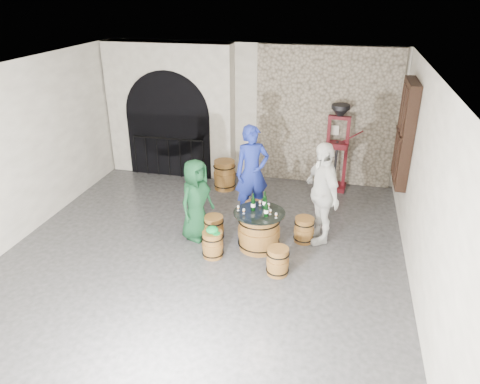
% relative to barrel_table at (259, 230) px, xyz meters
% --- Properties ---
extents(ground, '(8.00, 8.00, 0.00)m').
position_rel_barrel_table_xyz_m(ground, '(-0.92, -0.59, -0.36)').
color(ground, '#2B2B2E').
rests_on(ground, ground).
extents(wall_back, '(8.00, 0.00, 8.00)m').
position_rel_barrel_table_xyz_m(wall_back, '(-0.92, 3.41, 1.24)').
color(wall_back, silver).
rests_on(wall_back, ground).
extents(wall_front, '(8.00, 0.00, 8.00)m').
position_rel_barrel_table_xyz_m(wall_front, '(-0.92, -4.59, 1.24)').
color(wall_front, silver).
rests_on(wall_front, ground).
extents(wall_left, '(0.00, 8.00, 8.00)m').
position_rel_barrel_table_xyz_m(wall_left, '(-4.42, -0.59, 1.24)').
color(wall_left, silver).
rests_on(wall_left, ground).
extents(wall_right, '(0.00, 8.00, 8.00)m').
position_rel_barrel_table_xyz_m(wall_right, '(2.58, -0.59, 1.24)').
color(wall_right, silver).
rests_on(wall_right, ground).
extents(ceiling, '(8.00, 8.00, 0.00)m').
position_rel_barrel_table_xyz_m(ceiling, '(-0.92, -0.59, 2.84)').
color(ceiling, beige).
rests_on(ceiling, wall_back).
extents(stone_facing_panel, '(3.20, 0.12, 3.18)m').
position_rel_barrel_table_xyz_m(stone_facing_panel, '(0.88, 3.35, 1.24)').
color(stone_facing_panel, '#A19480').
rests_on(stone_facing_panel, ground).
extents(arched_opening, '(3.10, 0.60, 3.19)m').
position_rel_barrel_table_xyz_m(arched_opening, '(-2.82, 3.14, 1.23)').
color(arched_opening, silver).
rests_on(arched_opening, ground).
extents(shuttered_window, '(0.23, 1.10, 2.00)m').
position_rel_barrel_table_xyz_m(shuttered_window, '(2.46, 1.81, 1.44)').
color(shuttered_window, black).
rests_on(shuttered_window, wall_right).
extents(barrel_table, '(0.93, 0.93, 0.72)m').
position_rel_barrel_table_xyz_m(barrel_table, '(0.00, 0.00, 0.00)').
color(barrel_table, brown).
rests_on(barrel_table, ground).
extents(barrel_stool_left, '(0.39, 0.39, 0.49)m').
position_rel_barrel_table_xyz_m(barrel_stool_left, '(-0.87, 0.08, -0.12)').
color(barrel_stool_left, brown).
rests_on(barrel_stool_left, ground).
extents(barrel_stool_far, '(0.39, 0.39, 0.49)m').
position_rel_barrel_table_xyz_m(barrel_stool_far, '(-0.27, 0.84, -0.12)').
color(barrel_stool_far, brown).
rests_on(barrel_stool_far, ground).
extents(barrel_stool_right, '(0.39, 0.39, 0.49)m').
position_rel_barrel_table_xyz_m(barrel_stool_right, '(0.78, 0.41, -0.12)').
color(barrel_stool_right, brown).
rests_on(barrel_stool_right, ground).
extents(barrel_stool_near_right, '(0.39, 0.39, 0.49)m').
position_rel_barrel_table_xyz_m(barrel_stool_near_right, '(0.46, -0.75, -0.12)').
color(barrel_stool_near_right, brown).
rests_on(barrel_stool_near_right, ground).
extents(barrel_stool_near_left, '(0.39, 0.39, 0.49)m').
position_rel_barrel_table_xyz_m(barrel_stool_near_left, '(-0.73, -0.48, -0.12)').
color(barrel_stool_near_left, brown).
rests_on(barrel_stool_near_left, ground).
extents(green_cap, '(0.26, 0.22, 0.12)m').
position_rel_barrel_table_xyz_m(green_cap, '(-0.73, -0.48, 0.18)').
color(green_cap, '#0B8031').
rests_on(green_cap, barrel_stool_near_left).
extents(person_green, '(0.76, 0.90, 1.56)m').
position_rel_barrel_table_xyz_m(person_green, '(-1.21, 0.11, 0.43)').
color(person_green, '#0F391D').
rests_on(person_green, ground).
extents(person_blue, '(0.84, 0.75, 1.93)m').
position_rel_barrel_table_xyz_m(person_blue, '(-0.39, 1.22, 0.61)').
color(person_blue, navy).
rests_on(person_blue, ground).
extents(person_white, '(0.96, 1.21, 1.92)m').
position_rel_barrel_table_xyz_m(person_white, '(1.04, 0.54, 0.61)').
color(person_white, silver).
rests_on(person_white, ground).
extents(wine_bottle_left, '(0.08, 0.08, 0.32)m').
position_rel_barrel_table_xyz_m(wine_bottle_left, '(-0.13, 0.06, 0.49)').
color(wine_bottle_left, black).
rests_on(wine_bottle_left, barrel_table).
extents(wine_bottle_center, '(0.08, 0.08, 0.32)m').
position_rel_barrel_table_xyz_m(wine_bottle_center, '(0.14, -0.12, 0.49)').
color(wine_bottle_center, black).
rests_on(wine_bottle_center, barrel_table).
extents(wine_bottle_right, '(0.08, 0.08, 0.32)m').
position_rel_barrel_table_xyz_m(wine_bottle_right, '(0.06, 0.20, 0.49)').
color(wine_bottle_right, black).
rests_on(wine_bottle_right, barrel_table).
extents(tasting_glass_a, '(0.05, 0.05, 0.10)m').
position_rel_barrel_table_xyz_m(tasting_glass_a, '(-0.26, -0.11, 0.41)').
color(tasting_glass_a, '#C47126').
rests_on(tasting_glass_a, barrel_table).
extents(tasting_glass_b, '(0.05, 0.05, 0.10)m').
position_rel_barrel_table_xyz_m(tasting_glass_b, '(0.20, -0.03, 0.41)').
color(tasting_glass_b, '#C47126').
rests_on(tasting_glass_b, barrel_table).
extents(tasting_glass_c, '(0.05, 0.05, 0.10)m').
position_rel_barrel_table_xyz_m(tasting_glass_c, '(-0.04, 0.28, 0.41)').
color(tasting_glass_c, '#C47126').
rests_on(tasting_glass_c, barrel_table).
extents(tasting_glass_d, '(0.05, 0.05, 0.10)m').
position_rel_barrel_table_xyz_m(tasting_glass_d, '(0.13, 0.20, 0.41)').
color(tasting_glass_d, '#C47126').
rests_on(tasting_glass_d, barrel_table).
extents(tasting_glass_e, '(0.05, 0.05, 0.10)m').
position_rel_barrel_table_xyz_m(tasting_glass_e, '(0.32, -0.14, 0.41)').
color(tasting_glass_e, '#C47126').
rests_on(tasting_glass_e, barrel_table).
extents(tasting_glass_f, '(0.05, 0.05, 0.10)m').
position_rel_barrel_table_xyz_m(tasting_glass_f, '(-0.38, -0.01, 0.41)').
color(tasting_glass_f, '#C47126').
rests_on(tasting_glass_f, barrel_table).
extents(side_barrel, '(0.52, 0.52, 0.69)m').
position_rel_barrel_table_xyz_m(side_barrel, '(-1.28, 2.41, -0.01)').
color(side_barrel, brown).
rests_on(side_barrel, ground).
extents(corking_press, '(0.83, 0.50, 2.00)m').
position_rel_barrel_table_xyz_m(corking_press, '(1.22, 2.98, 0.81)').
color(corking_press, '#540E16').
rests_on(corking_press, ground).
extents(control_box, '(0.18, 0.10, 0.22)m').
position_rel_barrel_table_xyz_m(control_box, '(1.13, 3.27, 0.99)').
color(control_box, silver).
rests_on(control_box, wall_back).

